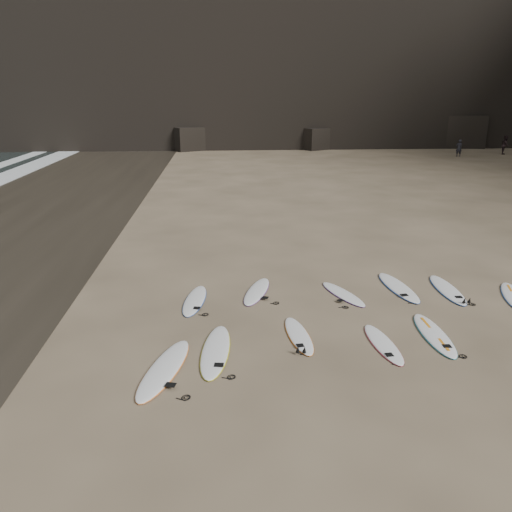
{
  "coord_description": "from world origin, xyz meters",
  "views": [
    {
      "loc": [
        -2.45,
        -11.46,
        6.12
      ],
      "look_at": [
        -1.43,
        2.49,
        1.5
      ],
      "focal_mm": 35.0,
      "sensor_mm": 36.0,
      "label": 1
    }
  ],
  "objects": [
    {
      "name": "ground",
      "position": [
        0.0,
        0.0,
        0.0
      ],
      "size": [
        240.0,
        240.0,
        0.0
      ],
      "primitive_type": "plane",
      "color": "#897559",
      "rests_on": "ground"
    },
    {
      "name": "surfboard_7",
      "position": [
        1.37,
        2.89,
        0.04
      ],
      "size": [
        1.28,
        2.27,
        0.08
      ],
      "primitive_type": "ellipsoid",
      "rotation": [
        0.0,
        0.0,
        0.36
      ],
      "color": "white",
      "rests_on": "ground"
    },
    {
      "name": "surfboard_1",
      "position": [
        -2.65,
        -0.47,
        0.05
      ],
      "size": [
        0.95,
        2.78,
        0.1
      ],
      "primitive_type": "ellipsoid",
      "rotation": [
        0.0,
        0.0,
        -0.11
      ],
      "color": "white",
      "rests_on": "ground"
    },
    {
      "name": "surfboard_3",
      "position": [
        1.6,
        -0.41,
        0.04
      ],
      "size": [
        0.71,
        2.24,
        0.08
      ],
      "primitive_type": "ellipsoid",
      "rotation": [
        0.0,
        0.0,
        0.08
      ],
      "color": "white",
      "rests_on": "ground"
    },
    {
      "name": "person_b",
      "position": [
        26.82,
        38.5,
        0.94
      ],
      "size": [
        1.07,
        1.15,
        1.88
      ],
      "primitive_type": "imported",
      "rotation": [
        0.0,
        0.0,
        1.05
      ],
      "color": "black",
      "rests_on": "ground"
    },
    {
      "name": "surfboard_8",
      "position": [
        3.3,
        3.31,
        0.05
      ],
      "size": [
        0.92,
        2.77,
        0.1
      ],
      "primitive_type": "ellipsoid",
      "rotation": [
        0.0,
        0.0,
        0.1
      ],
      "color": "white",
      "rests_on": "ground"
    },
    {
      "name": "surfboard_0",
      "position": [
        -3.82,
        -1.24,
        0.05
      ],
      "size": [
        1.41,
        2.88,
        0.1
      ],
      "primitive_type": "ellipsoid",
      "rotation": [
        0.0,
        0.0,
        -0.28
      ],
      "color": "white",
      "rests_on": "ground"
    },
    {
      "name": "surfboard_2",
      "position": [
        -0.47,
        0.21,
        0.04
      ],
      "size": [
        0.74,
        2.24,
        0.08
      ],
      "primitive_type": "ellipsoid",
      "rotation": [
        0.0,
        0.0,
        0.1
      ],
      "color": "white",
      "rests_on": "ground"
    },
    {
      "name": "surfboard_5",
      "position": [
        -3.3,
        2.72,
        0.04
      ],
      "size": [
        0.9,
        2.45,
        0.09
      ],
      "primitive_type": "ellipsoid",
      "rotation": [
        0.0,
        0.0,
        -0.14
      ],
      "color": "white",
      "rests_on": "ground"
    },
    {
      "name": "person_a",
      "position": [
        21.25,
        37.07,
        0.82
      ],
      "size": [
        0.64,
        0.46,
        1.65
      ],
      "primitive_type": "imported",
      "rotation": [
        0.0,
        0.0,
        3.03
      ],
      "color": "black",
      "rests_on": "ground"
    },
    {
      "name": "surfboard_9",
      "position": [
        4.82,
        3.0,
        0.05
      ],
      "size": [
        0.74,
        2.63,
        0.09
      ],
      "primitive_type": "ellipsoid",
      "rotation": [
        0.0,
        0.0,
        -0.04
      ],
      "color": "white",
      "rests_on": "ground"
    },
    {
      "name": "surfboard_4",
      "position": [
        3.1,
        -0.02,
        0.05
      ],
      "size": [
        0.7,
        2.57,
        0.09
      ],
      "primitive_type": "ellipsoid",
      "rotation": [
        0.0,
        0.0,
        -0.03
      ],
      "color": "white",
      "rests_on": "ground"
    },
    {
      "name": "surfboard_6",
      "position": [
        -1.34,
        3.32,
        0.04
      ],
      "size": [
        1.29,
        2.45,
        0.09
      ],
      "primitive_type": "ellipsoid",
      "rotation": [
        0.0,
        0.0,
        -0.32
      ],
      "color": "white",
      "rests_on": "ground"
    }
  ]
}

